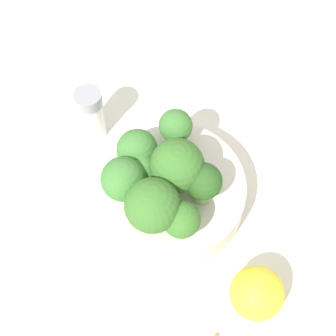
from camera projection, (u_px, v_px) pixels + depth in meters
name	position (u px, v px, depth m)	size (l,w,h in m)	color
ground_plane	(168.00, 202.00, 0.63)	(3.00, 3.00, 0.00)	silver
bowl	(168.00, 194.00, 0.61)	(0.17, 0.17, 0.04)	silver
broccoli_floret_0	(180.00, 127.00, 0.60)	(0.04, 0.04, 0.05)	#8EB770
broccoli_floret_1	(203.00, 183.00, 0.56)	(0.04, 0.04, 0.05)	#84AD66
broccoli_floret_2	(177.00, 168.00, 0.56)	(0.06, 0.06, 0.07)	#8EB770
broccoli_floret_3	(152.00, 206.00, 0.54)	(0.06, 0.06, 0.07)	#7A9E5B
broccoli_floret_4	(181.00, 220.00, 0.55)	(0.04, 0.04, 0.05)	#84AD66
broccoli_floret_5	(123.00, 180.00, 0.56)	(0.05, 0.05, 0.06)	#7A9E5B
broccoli_floret_6	(142.00, 172.00, 0.58)	(0.03, 0.03, 0.04)	#7A9E5B
broccoli_floret_7	(137.00, 150.00, 0.59)	(0.04, 0.04, 0.05)	#7A9E5B
pepper_shaker	(91.00, 114.00, 0.65)	(0.03, 0.03, 0.07)	silver
lemon_wedge	(257.00, 293.00, 0.55)	(0.05, 0.05, 0.05)	yellow
almond_crumb_0	(157.00, 124.00, 0.68)	(0.01, 0.01, 0.01)	olive
almond_crumb_1	(194.00, 135.00, 0.67)	(0.01, 0.00, 0.01)	#AD7F4C
almond_crumb_2	(217.00, 336.00, 0.55)	(0.01, 0.00, 0.01)	olive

